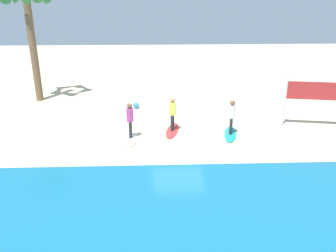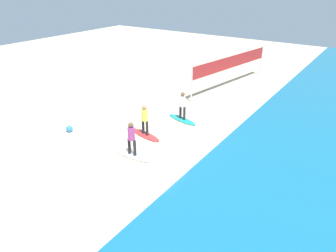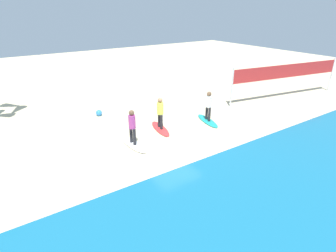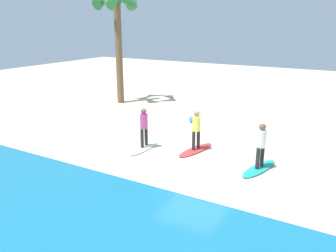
{
  "view_description": "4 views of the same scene",
  "coord_description": "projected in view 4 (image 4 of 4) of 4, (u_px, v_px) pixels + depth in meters",
  "views": [
    {
      "loc": [
        1.12,
        15.32,
        6.54
      ],
      "look_at": [
        0.54,
        0.9,
        0.9
      ],
      "focal_mm": 37.25,
      "sensor_mm": 36.0,
      "label": 1
    },
    {
      "loc": [
        11.99,
        8.8,
        7.67
      ],
      "look_at": [
        0.64,
        1.04,
        1.17
      ],
      "focal_mm": 34.05,
      "sensor_mm": 36.0,
      "label": 2
    },
    {
      "loc": [
        7.33,
        10.61,
        5.98
      ],
      "look_at": [
        1.05,
        1.23,
        1.07
      ],
      "focal_mm": 29.64,
      "sensor_mm": 36.0,
      "label": 3
    },
    {
      "loc": [
        -5.33,
        11.32,
        5.08
      ],
      "look_at": [
        1.14,
        0.1,
        1.14
      ],
      "focal_mm": 36.5,
      "sensor_mm": 36.0,
      "label": 4
    }
  ],
  "objects": [
    {
      "name": "ground_plane",
      "position": [
        194.0,
        157.0,
        13.41
      ],
      "size": [
        60.0,
        60.0,
        0.0
      ],
      "primitive_type": "plane",
      "color": "beige"
    },
    {
      "name": "surfboard_teal",
      "position": [
        259.0,
        168.0,
        12.28
      ],
      "size": [
        1.03,
        2.17,
        0.09
      ],
      "primitive_type": "ellipsoid",
      "rotation": [
        0.0,
        0.0,
        1.34
      ],
      "color": "teal",
      "rests_on": "ground"
    },
    {
      "name": "surfer_teal",
      "position": [
        261.0,
        142.0,
        12.0
      ],
      "size": [
        0.32,
        0.45,
        1.64
      ],
      "color": "#232328",
      "rests_on": "surfboard_teal"
    },
    {
      "name": "surfboard_red",
      "position": [
        196.0,
        150.0,
        14.08
      ],
      "size": [
        0.97,
        2.17,
        0.09
      ],
      "primitive_type": "ellipsoid",
      "rotation": [
        0.0,
        0.0,
        1.37
      ],
      "color": "red",
      "rests_on": "ground"
    },
    {
      "name": "surfer_red",
      "position": [
        196.0,
        127.0,
        13.79
      ],
      "size": [
        0.32,
        0.45,
        1.64
      ],
      "color": "#232328",
      "rests_on": "surfboard_red"
    },
    {
      "name": "surfboard_white",
      "position": [
        144.0,
        147.0,
        14.37
      ],
      "size": [
        0.63,
        2.12,
        0.09
      ],
      "primitive_type": "ellipsoid",
      "rotation": [
        0.0,
        0.0,
        1.6
      ],
      "color": "white",
      "rests_on": "ground"
    },
    {
      "name": "surfer_white",
      "position": [
        144.0,
        125.0,
        14.08
      ],
      "size": [
        0.32,
        0.46,
        1.64
      ],
      "color": "#232328",
      "rests_on": "surfboard_white"
    },
    {
      "name": "palm_tree",
      "position": [
        117.0,
        11.0,
        20.94
      ],
      "size": [
        2.88,
        3.03,
        7.19
      ],
      "color": "brown",
      "rests_on": "ground"
    },
    {
      "name": "beach_ball",
      "position": [
        192.0,
        119.0,
        18.02
      ],
      "size": [
        0.36,
        0.36,
        0.36
      ],
      "primitive_type": "sphere",
      "color": "#338CE5",
      "rests_on": "ground"
    }
  ]
}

